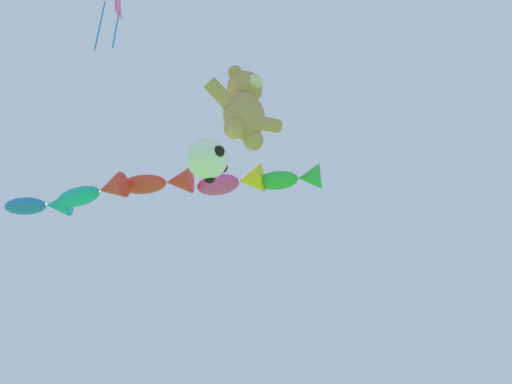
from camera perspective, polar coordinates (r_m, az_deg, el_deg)
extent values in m
ellipsoid|color=tan|center=(11.62, -1.19, 7.63)|extent=(0.91, 0.77, 1.10)
sphere|color=tan|center=(12.22, -1.14, 10.30)|extent=(0.76, 0.76, 0.76)
sphere|color=beige|center=(12.02, -0.12, 10.98)|extent=(0.32, 0.32, 0.32)
sphere|color=tan|center=(12.33, -2.11, 11.83)|extent=(0.31, 0.31, 0.31)
cylinder|color=tan|center=(11.48, -3.71, 9.85)|extent=(0.66, 0.29, 0.51)
sphere|color=tan|center=(11.14, -2.20, 6.36)|extent=(0.41, 0.41, 0.41)
sphere|color=tan|center=(12.56, -0.16, 10.57)|extent=(0.31, 0.31, 0.31)
cylinder|color=tan|center=(12.06, 1.21, 6.77)|extent=(0.66, 0.29, 0.51)
sphere|color=tan|center=(11.36, -0.27, 5.19)|extent=(0.41, 0.41, 0.41)
sphere|color=white|center=(10.32, -4.91, 3.32)|extent=(0.75, 0.75, 0.75)
sphere|color=black|center=(10.48, -3.41, 2.49)|extent=(0.21, 0.21, 0.21)
sphere|color=black|center=(10.60, -5.93, 3.86)|extent=(0.21, 0.21, 0.21)
sphere|color=black|center=(10.08, -3.74, 4.07)|extent=(0.21, 0.21, 0.21)
sphere|color=black|center=(10.29, -4.68, 1.42)|extent=(0.21, 0.21, 0.21)
ellipsoid|color=green|center=(16.38, 2.18, 1.17)|extent=(1.20, 1.29, 0.50)
cone|color=green|center=(16.33, 5.35, 1.49)|extent=(0.98, 0.97, 0.74)
sphere|color=black|center=(16.50, 0.87, 1.39)|extent=(0.13, 0.13, 0.13)
ellipsoid|color=#E53F9E|center=(16.60, -3.82, 0.74)|extent=(1.26, 1.42, 0.57)
cone|color=yellow|center=(16.38, -0.54, 1.27)|extent=(1.08, 1.04, 0.83)
sphere|color=black|center=(16.80, -5.11, 0.92)|extent=(0.15, 0.15, 0.15)
ellipsoid|color=red|center=(16.97, -11.17, 0.76)|extent=(1.36, 1.43, 0.53)
cone|color=red|center=(16.69, -7.73, 1.07)|extent=(1.07, 1.07, 0.78)
sphere|color=black|center=(17.19, -12.49, 0.99)|extent=(0.14, 0.14, 0.14)
ellipsoid|color=#19ADB2|center=(17.32, -17.31, -0.44)|extent=(1.17, 1.54, 0.51)
cone|color=red|center=(16.73, -14.29, 0.43)|extent=(1.02, 1.03, 0.75)
sphere|color=black|center=(17.65, -18.41, -0.43)|extent=(0.13, 0.13, 0.13)
ellipsoid|color=blue|center=(18.30, -22.05, -1.31)|extent=(1.30, 1.30, 0.48)
cone|color=#19ADB2|center=(17.91, -19.21, -1.21)|extent=(1.00, 1.00, 0.71)
sphere|color=black|center=(18.55, -23.10, -1.04)|extent=(0.13, 0.13, 0.13)
cylinder|color=blue|center=(13.36, -15.32, 15.84)|extent=(0.03, 0.25, 1.96)
cylinder|color=blue|center=(13.66, -13.81, 15.56)|extent=(0.03, 0.18, 1.48)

